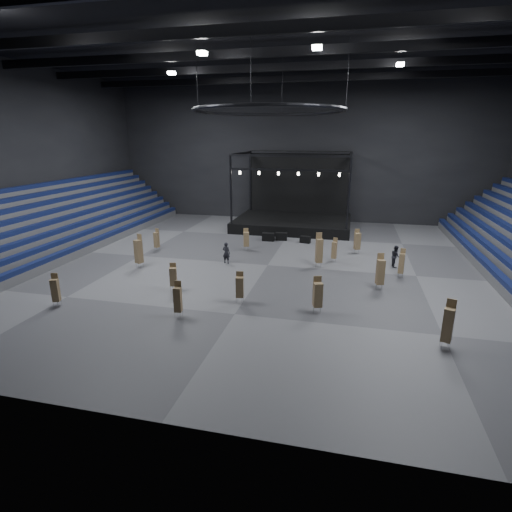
% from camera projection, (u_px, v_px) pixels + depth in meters
% --- Properties ---
extents(floor, '(50.00, 50.00, 0.00)m').
position_uv_depth(floor, '(268.00, 265.00, 35.55)').
color(floor, '#525254').
rests_on(floor, ground).
extents(ceiling, '(50.00, 42.00, 0.20)m').
position_uv_depth(ceiling, '(270.00, 41.00, 30.37)').
color(ceiling, black).
rests_on(ceiling, wall_back).
extents(wall_back, '(50.00, 0.20, 18.00)m').
position_uv_depth(wall_back, '(300.00, 152.00, 52.53)').
color(wall_back, black).
rests_on(wall_back, ground).
extents(wall_front, '(50.00, 0.20, 18.00)m').
position_uv_depth(wall_front, '(143.00, 199.00, 13.39)').
color(wall_front, black).
rests_on(wall_front, ground).
extents(wall_left, '(0.20, 42.00, 18.00)m').
position_uv_depth(wall_left, '(15.00, 158.00, 38.46)').
color(wall_left, black).
rests_on(wall_left, ground).
extents(bleachers_left, '(7.20, 40.00, 6.40)m').
position_uv_depth(bleachers_left, '(45.00, 233.00, 40.10)').
color(bleachers_left, '#4E4F51').
rests_on(bleachers_left, floor).
extents(stage, '(14.00, 10.00, 9.20)m').
position_uv_depth(stage, '(294.00, 215.00, 50.27)').
color(stage, black).
rests_on(stage, floor).
extents(truss_ring, '(12.30, 12.30, 5.15)m').
position_uv_depth(truss_ring, '(269.00, 110.00, 31.81)').
color(truss_ring, black).
rests_on(truss_ring, ceiling).
extents(roof_girders, '(49.00, 30.35, 0.70)m').
position_uv_depth(roof_girders, '(270.00, 52.00, 30.60)').
color(roof_girders, black).
rests_on(roof_girders, ceiling).
extents(floodlights, '(28.60, 16.60, 0.25)m').
position_uv_depth(floodlights, '(258.00, 50.00, 27.04)').
color(floodlights, white).
rests_on(floodlights, roof_girders).
extents(flight_case_left, '(1.32, 0.67, 0.88)m').
position_uv_depth(flight_case_left, '(268.00, 237.00, 43.73)').
color(flight_case_left, black).
rests_on(flight_case_left, floor).
extents(flight_case_mid, '(1.34, 0.79, 0.85)m').
position_uv_depth(flight_case_mid, '(281.00, 236.00, 44.00)').
color(flight_case_mid, black).
rests_on(flight_case_mid, floor).
extents(flight_case_right, '(1.20, 0.79, 0.73)m').
position_uv_depth(flight_case_right, '(305.00, 240.00, 42.90)').
color(flight_case_right, black).
rests_on(flight_case_right, floor).
extents(chair_stack_0, '(0.68, 0.68, 2.42)m').
position_uv_depth(chair_stack_0, '(357.00, 241.00, 38.79)').
color(chair_stack_0, silver).
rests_on(chair_stack_0, floor).
extents(chair_stack_1, '(0.57, 0.57, 2.30)m').
position_uv_depth(chair_stack_1, '(55.00, 289.00, 26.68)').
color(chair_stack_1, silver).
rests_on(chair_stack_1, floor).
extents(chair_stack_2, '(0.51, 0.51, 2.25)m').
position_uv_depth(chair_stack_2, '(334.00, 250.00, 36.18)').
color(chair_stack_2, silver).
rests_on(chair_stack_2, floor).
extents(chair_stack_3, '(0.52, 0.52, 2.38)m').
position_uv_depth(chair_stack_3, '(178.00, 299.00, 25.06)').
color(chair_stack_3, silver).
rests_on(chair_stack_3, floor).
extents(chair_stack_4, '(0.72, 0.72, 2.99)m').
position_uv_depth(chair_stack_4, '(139.00, 251.00, 34.47)').
color(chair_stack_4, silver).
rests_on(chair_stack_4, floor).
extents(chair_stack_5, '(0.67, 0.67, 2.23)m').
position_uv_depth(chair_stack_5, '(246.00, 239.00, 39.89)').
color(chair_stack_5, silver).
rests_on(chair_stack_5, floor).
extents(chair_stack_6, '(0.66, 0.66, 2.79)m').
position_uv_depth(chair_stack_6, '(448.00, 324.00, 21.26)').
color(chair_stack_6, silver).
rests_on(chair_stack_6, floor).
extents(chair_stack_7, '(0.50, 0.50, 2.40)m').
position_uv_depth(chair_stack_7, '(402.00, 263.00, 32.21)').
color(chair_stack_7, silver).
rests_on(chair_stack_7, floor).
extents(chair_stack_8, '(0.70, 0.70, 2.46)m').
position_uv_depth(chair_stack_8, '(318.00, 294.00, 25.62)').
color(chair_stack_8, silver).
rests_on(chair_stack_8, floor).
extents(chair_stack_9, '(0.51, 0.51, 2.26)m').
position_uv_depth(chair_stack_9, '(157.00, 239.00, 39.75)').
color(chair_stack_9, silver).
rests_on(chair_stack_9, floor).
extents(chair_stack_10, '(0.61, 0.61, 2.21)m').
position_uv_depth(chair_stack_10, '(240.00, 286.00, 27.24)').
color(chair_stack_10, silver).
rests_on(chair_stack_10, floor).
extents(chair_stack_11, '(0.63, 0.63, 2.11)m').
position_uv_depth(chair_stack_11, '(173.00, 276.00, 29.41)').
color(chair_stack_11, silver).
rests_on(chair_stack_11, floor).
extents(chair_stack_12, '(0.65, 0.65, 2.79)m').
position_uv_depth(chair_stack_12, '(380.00, 271.00, 29.53)').
color(chair_stack_12, silver).
rests_on(chair_stack_12, floor).
extents(chair_stack_13, '(0.70, 0.70, 3.08)m').
position_uv_depth(chair_stack_13, '(319.00, 250.00, 34.56)').
color(chair_stack_13, silver).
rests_on(chair_stack_13, floor).
extents(man_center, '(0.78, 0.58, 1.94)m').
position_uv_depth(man_center, '(226.00, 253.00, 35.86)').
color(man_center, black).
rests_on(man_center, floor).
extents(crew_member, '(0.84, 1.02, 1.91)m').
position_uv_depth(crew_member, '(396.00, 256.00, 34.90)').
color(crew_member, black).
rests_on(crew_member, floor).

